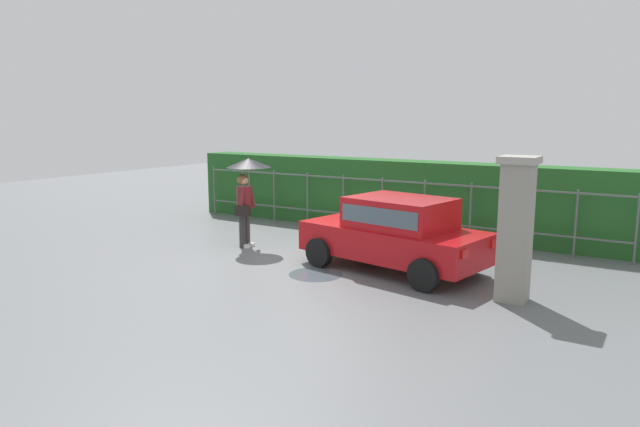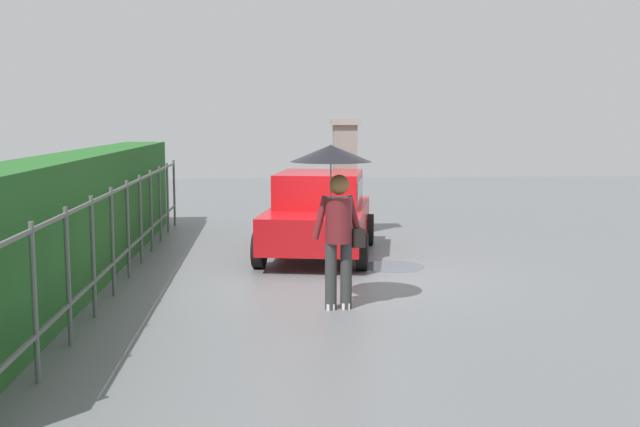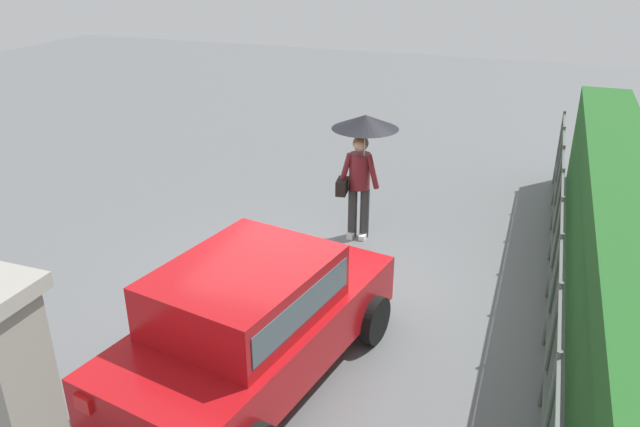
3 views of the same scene
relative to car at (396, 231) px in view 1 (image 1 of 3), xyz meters
name	(u,v)px [view 1 (image 1 of 3)]	position (x,y,z in m)	size (l,w,h in m)	color
ground_plane	(309,259)	(-1.95, -0.20, -0.80)	(40.00, 40.00, 0.00)	slate
car	(396,231)	(0.00, 0.00, 0.00)	(3.94, 2.38, 1.48)	#B71116
pedestrian	(247,180)	(-3.85, 0.07, 0.78)	(1.04, 1.04, 2.09)	#333333
gate_pillar	(516,228)	(2.47, -0.72, 0.44)	(0.60, 0.60, 2.42)	gray
fence_section	(382,203)	(-1.79, 3.04, 0.02)	(11.69, 0.05, 1.50)	#59605B
hedge_row	(394,195)	(-1.79, 3.74, 0.15)	(12.64, 0.90, 1.90)	#235B23
puddle_near	(316,274)	(-1.18, -1.13, -0.80)	(1.06, 1.06, 0.00)	#4C545B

